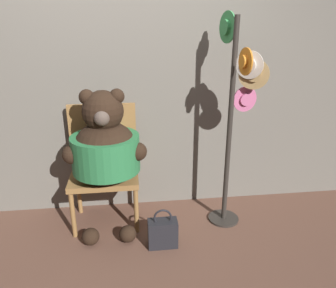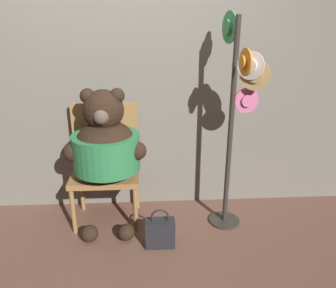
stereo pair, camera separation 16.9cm
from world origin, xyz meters
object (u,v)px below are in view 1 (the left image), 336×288
Objects in this scene: chair at (104,161)px; handbag_on_ground at (163,233)px; teddy_bear at (105,149)px; hat_display_rack at (236,108)px.

handbag_on_ground is (0.47, -0.50, -0.45)m from chair.
teddy_bear is at bearing -78.45° from chair.
teddy_bear is at bearing 142.59° from handbag_on_ground.
teddy_bear is (0.03, -0.16, 0.18)m from chair.
teddy_bear reaches higher than handbag_on_ground.
handbag_on_ground is (-0.64, -0.30, -0.96)m from hat_display_rack.
hat_display_rack is at bearing -1.82° from teddy_bear.
teddy_bear is 0.69× the size of hat_display_rack.
chair is at bearing 101.55° from teddy_bear.
chair reaches higher than handbag_on_ground.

